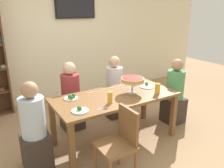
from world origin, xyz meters
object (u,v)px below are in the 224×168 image
at_px(cutlery_fork_far, 104,108).
at_px(salad_plate_far_diner, 80,110).
at_px(dining_table, 116,101).
at_px(television, 75,6).
at_px(cutlery_fork_near, 123,85).
at_px(salad_plate_spare, 71,97).
at_px(water_glass_clear_near, 137,80).
at_px(chair_near_left, 120,140).
at_px(cutlery_knife_far, 92,92).
at_px(diner_far_left, 71,101).
at_px(deep_dish_pizza_stand, 133,80).
at_px(diner_far_right, 114,91).
at_px(beer_glass_amber_short, 157,89).
at_px(beer_glass_amber_tall, 110,98).
at_px(salad_plate_near_diner, 147,86).
at_px(diner_head_west, 35,132).
at_px(diner_head_east, 174,96).
at_px(cutlery_knife_near, 109,88).

bearing_deg(cutlery_fork_far, salad_plate_far_diner, 166.44).
xyz_separation_m(dining_table, television, (0.33, 2.11, 1.36)).
bearing_deg(salad_plate_far_diner, cutlery_fork_far, -16.50).
relative_size(cutlery_fork_near, cutlery_fork_far, 1.00).
distance_m(salad_plate_far_diner, salad_plate_spare, 0.44).
bearing_deg(salad_plate_far_diner, water_glass_clear_near, 21.97).
xyz_separation_m(chair_near_left, cutlery_knife_far, (0.14, 0.98, 0.26)).
bearing_deg(diner_far_left, deep_dish_pizza_stand, 42.24).
xyz_separation_m(diner_far_right, cutlery_fork_far, (-0.81, -1.03, 0.25)).
bearing_deg(beer_glass_amber_short, deep_dish_pizza_stand, 143.97).
height_order(beer_glass_amber_tall, cutlery_fork_near, beer_glass_amber_tall).
distance_m(water_glass_clear_near, cutlery_knife_far, 0.84).
bearing_deg(dining_table, diner_far_right, 58.99).
relative_size(television, cutlery_knife_far, 4.93).
xyz_separation_m(dining_table, diner_far_left, (-0.42, 0.72, -0.16)).
distance_m(dining_table, diner_far_right, 0.87).
height_order(chair_near_left, cutlery_knife_far, chair_near_left).
distance_m(beer_glass_amber_short, cutlery_fork_near, 0.62).
height_order(salad_plate_near_diner, cutlery_fork_far, salad_plate_near_diner).
relative_size(salad_plate_spare, beer_glass_amber_tall, 1.26).
xyz_separation_m(dining_table, salad_plate_spare, (-0.60, 0.22, 0.11)).
relative_size(diner_head_west, cutlery_knife_far, 6.39).
xyz_separation_m(salad_plate_spare, beer_glass_amber_short, (1.17, -0.48, 0.06)).
bearing_deg(cutlery_fork_near, salad_plate_spare, -1.28).
distance_m(diner_head_east, diner_head_west, 2.40).
xyz_separation_m(cutlery_fork_near, cutlery_fork_far, (-0.72, -0.62, 0.00)).
bearing_deg(salad_plate_near_diner, television, 98.74).
bearing_deg(beer_glass_amber_short, cutlery_knife_near, 130.09).
distance_m(diner_head_east, salad_plate_spare, 1.85).
bearing_deg(diner_head_west, beer_glass_amber_tall, -11.92).
xyz_separation_m(dining_table, beer_glass_amber_tall, (-0.21, -0.19, 0.17)).
xyz_separation_m(diner_head_west, salad_plate_near_diner, (1.83, 0.05, 0.27)).
bearing_deg(television, salad_plate_near_diner, -81.26).
bearing_deg(cutlery_knife_far, diner_head_west, 24.62).
distance_m(diner_head_west, beer_glass_amber_short, 1.81).
bearing_deg(water_glass_clear_near, diner_far_left, 157.73).
relative_size(diner_head_east, beer_glass_amber_short, 7.23).
height_order(salad_plate_spare, cutlery_knife_far, salad_plate_spare).
bearing_deg(salad_plate_near_diner, dining_table, -174.61).
height_order(diner_far_right, beer_glass_amber_short, diner_far_right).
bearing_deg(deep_dish_pizza_stand, cutlery_knife_far, 146.77).
bearing_deg(deep_dish_pizza_stand, dining_table, 171.90).
relative_size(water_glass_clear_near, cutlery_fork_far, 0.65).
xyz_separation_m(diner_far_left, deep_dish_pizza_stand, (0.69, -0.76, 0.45)).
xyz_separation_m(salad_plate_far_diner, beer_glass_amber_tall, (0.45, 0.02, 0.06)).
bearing_deg(diner_head_west, television, 54.20).
bearing_deg(television, salad_plate_spare, -116.13).
bearing_deg(diner_head_east, salad_plate_far_diner, 5.97).
xyz_separation_m(salad_plate_far_diner, cutlery_knife_near, (0.74, 0.54, -0.02)).
relative_size(diner_head_west, cutlery_knife_near, 6.39).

